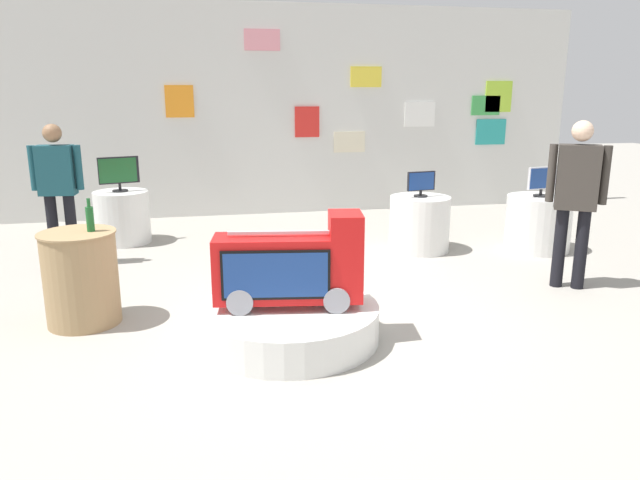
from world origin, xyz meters
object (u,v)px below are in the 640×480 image
(display_pedestal_center_rear, at_px, (122,217))
(novelty_firetruck_tv, at_px, (291,269))
(tv_on_left_rear, at_px, (421,183))
(tv_on_center_rear, at_px, (119,172))
(main_display_pedestal, at_px, (289,322))
(shopper_browsing_rear, at_px, (58,184))
(side_table_round, at_px, (81,277))
(display_pedestal_right_rear, at_px, (538,223))
(shopper_browsing_near_truck, at_px, (576,192))
(display_pedestal_left_rear, at_px, (419,224))
(bottle_on_side_table, at_px, (90,218))
(tv_on_right_rear, at_px, (542,180))

(display_pedestal_center_rear, bearing_deg, novelty_firetruck_tv, -64.72)
(tv_on_left_rear, height_order, tv_on_center_rear, tv_on_center_rear)
(main_display_pedestal, relative_size, shopper_browsing_rear, 0.91)
(display_pedestal_center_rear, bearing_deg, side_table_round, -90.35)
(novelty_firetruck_tv, height_order, side_table_round, novelty_firetruck_tv)
(display_pedestal_right_rear, distance_m, shopper_browsing_rear, 5.66)
(main_display_pedestal, xyz_separation_m, shopper_browsing_near_truck, (2.95, 0.72, 0.83))
(shopper_browsing_rear, bearing_deg, tv_on_left_rear, -2.79)
(display_pedestal_left_rear, distance_m, display_pedestal_center_rear, 3.81)
(bottle_on_side_table, bearing_deg, display_pedestal_right_rear, 15.73)
(display_pedestal_left_rear, distance_m, shopper_browsing_near_truck, 2.01)
(display_pedestal_right_rear, height_order, tv_on_right_rear, tv_on_right_rear)
(display_pedestal_left_rear, height_order, tv_on_left_rear, tv_on_left_rear)
(side_table_round, bearing_deg, shopper_browsing_rear, 105.44)
(main_display_pedestal, bearing_deg, display_pedestal_right_rear, 31.38)
(main_display_pedestal, bearing_deg, tv_on_right_rear, 31.34)
(tv_on_left_rear, bearing_deg, novelty_firetruck_tv, -129.62)
(novelty_firetruck_tv, relative_size, bottle_on_side_table, 4.26)
(tv_on_center_rear, relative_size, shopper_browsing_rear, 0.31)
(display_pedestal_left_rear, xyz_separation_m, shopper_browsing_rear, (-4.17, 0.20, 0.59))
(bottle_on_side_table, bearing_deg, tv_on_left_rear, 25.36)
(tv_on_right_rear, distance_m, shopper_browsing_rear, 5.63)
(display_pedestal_center_rear, xyz_separation_m, bottle_on_side_table, (0.10, -2.82, 0.57))
(display_pedestal_left_rear, distance_m, bottle_on_side_table, 3.95)
(shopper_browsing_rear, bearing_deg, side_table_round, -74.56)
(side_table_round, xyz_separation_m, shopper_browsing_near_truck, (4.61, 0.03, 0.56))
(tv_on_center_rear, height_order, tv_on_right_rear, tv_on_center_rear)
(tv_on_left_rear, height_order, tv_on_right_rear, tv_on_right_rear)
(bottle_on_side_table, relative_size, shopper_browsing_rear, 0.18)
(novelty_firetruck_tv, distance_m, tv_on_center_rear, 3.91)
(novelty_firetruck_tv, xyz_separation_m, tv_on_left_rear, (1.97, 2.38, 0.25))
(display_pedestal_left_rear, distance_m, display_pedestal_right_rear, 1.47)
(novelty_firetruck_tv, distance_m, shopper_browsing_rear, 3.41)
(display_pedestal_right_rear, relative_size, side_table_round, 0.98)
(tv_on_left_rear, bearing_deg, display_pedestal_right_rear, -10.71)
(tv_on_right_rear, bearing_deg, main_display_pedestal, -148.66)
(shopper_browsing_rear, bearing_deg, shopper_browsing_near_truck, -19.83)
(novelty_firetruck_tv, distance_m, side_table_round, 1.83)
(tv_on_center_rear, height_order, display_pedestal_right_rear, tv_on_center_rear)
(display_pedestal_left_rear, height_order, tv_on_right_rear, tv_on_right_rear)
(side_table_round, bearing_deg, tv_on_left_rear, 24.66)
(tv_on_center_rear, relative_size, side_table_round, 0.62)
(display_pedestal_center_rear, distance_m, bottle_on_side_table, 2.88)
(tv_on_center_rear, bearing_deg, shopper_browsing_near_truck, -31.24)
(shopper_browsing_near_truck, bearing_deg, bottle_on_side_table, -179.64)
(display_pedestal_left_rear, distance_m, tv_on_left_rear, 0.50)
(tv_on_right_rear, relative_size, side_table_round, 0.50)
(tv_on_right_rear, distance_m, bottle_on_side_table, 5.17)
(main_display_pedestal, bearing_deg, tv_on_left_rear, 49.95)
(novelty_firetruck_tv, xyz_separation_m, display_pedestal_left_rear, (1.97, 2.38, -0.25))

